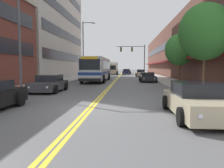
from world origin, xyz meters
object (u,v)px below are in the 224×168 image
car_slate_blue_parked_left_near (97,74)px  car_beige_parked_right_foreground (197,101)px  car_charcoal_parked_right_mid (148,77)px  car_red_moving_second (127,71)px  car_dark_grey_parked_left_far (49,84)px  street_tree_right_mid (179,50)px  box_truck (113,68)px  street_lamp_left_near (22,24)px  traffic_signal_mast (135,54)px  fire_hydrant (183,85)px  car_champagne_parked_right_far (141,73)px  street_lamp_left_far (85,46)px  car_navy_moving_lead (126,72)px  street_tree_right_near (205,32)px  city_bus (97,68)px

car_slate_blue_parked_left_near → car_beige_parked_right_foreground: bearing=-75.7°
car_charcoal_parked_right_mid → car_red_moving_second: (-2.74, 35.42, 0.04)m
car_dark_grey_parked_left_far → street_tree_right_mid: 15.19m
box_truck → street_lamp_left_near: (-2.99, -41.75, 3.10)m
box_truck → traffic_signal_mast: traffic_signal_mast is taller
street_lamp_left_near → fire_hydrant: size_ratio=10.23×
car_red_moving_second → box_truck: size_ratio=0.61×
car_slate_blue_parked_left_near → street_lamp_left_near: street_lamp_left_near is taller
car_red_moving_second → street_tree_right_mid: (5.96, -38.81, 3.24)m
car_champagne_parked_right_far → fire_hydrant: size_ratio=5.61×
car_slate_blue_parked_left_near → box_truck: 13.23m
street_lamp_left_far → street_lamp_left_near: bearing=-90.1°
car_navy_moving_lead → traffic_signal_mast: traffic_signal_mast is taller
car_beige_parked_right_foreground → fire_hydrant: bearing=79.7°
car_navy_moving_lead → street_tree_right_near: (5.58, -42.12, 3.64)m
car_slate_blue_parked_left_near → traffic_signal_mast: (7.51, 3.21, 4.06)m
car_charcoal_parked_right_mid → fire_hydrant: bearing=-82.0°
car_beige_parked_right_foreground → box_truck: size_ratio=0.70×
traffic_signal_mast → car_red_moving_second: bearing=95.2°
traffic_signal_mast → street_lamp_left_near: (-8.32, -31.96, 0.06)m
car_beige_parked_right_foreground → street_lamp_left_far: (-9.45, 25.78, 4.62)m
car_slate_blue_parked_left_near → box_truck: box_truck is taller
traffic_signal_mast → street_tree_right_near: (3.71, -30.38, -0.36)m
city_bus → street_tree_right_mid: 10.94m
city_bus → car_dark_grey_parked_left_far: size_ratio=2.80×
car_navy_moving_lead → street_tree_right_near: street_tree_right_near is taller
car_beige_parked_right_foreground → car_champagne_parked_right_far: car_champagne_parked_right_far is taller
city_bus → box_truck: (0.28, 26.21, -0.14)m
box_truck → traffic_signal_mast: bearing=-61.4°
street_lamp_left_near → car_champagne_parked_right_far: bearing=72.7°
car_champagne_parked_right_far → fire_hydrant: 27.08m
car_champagne_parked_right_far → fire_hydrant: car_champagne_parked_right_far is taller
car_dark_grey_parked_left_far → street_lamp_left_near: street_lamp_left_near is taller
street_tree_right_near → street_tree_right_mid: size_ratio=1.11×
box_truck → car_red_moving_second: bearing=66.6°
car_charcoal_parked_right_mid → traffic_signal_mast: 17.65m
car_slate_blue_parked_left_near → box_truck: (2.17, 13.01, 1.02)m
car_charcoal_parked_right_mid → car_navy_moving_lead: car_navy_moving_lead is taller
street_lamp_left_near → street_lamp_left_far: size_ratio=0.90×
car_beige_parked_right_foreground → traffic_signal_mast: (-1.15, 37.31, 4.03)m
car_beige_parked_right_foreground → street_tree_right_mid: 17.38m
car_beige_parked_right_foreground → car_charcoal_parked_right_mid: car_beige_parked_right_foreground is taller
car_navy_moving_lead → traffic_signal_mast: bearing=-81.0°
car_charcoal_parked_right_mid → car_red_moving_second: size_ratio=1.13×
traffic_signal_mast → street_tree_right_mid: size_ratio=1.19×
car_slate_blue_parked_left_near → car_beige_parked_right_foreground: (8.66, -34.10, 0.03)m
city_bus → street_lamp_left_far: 6.56m
street_tree_right_near → box_truck: bearing=102.7°
car_red_moving_second → box_truck: bearing=-113.4°
street_lamp_left_near → street_tree_right_mid: 17.05m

